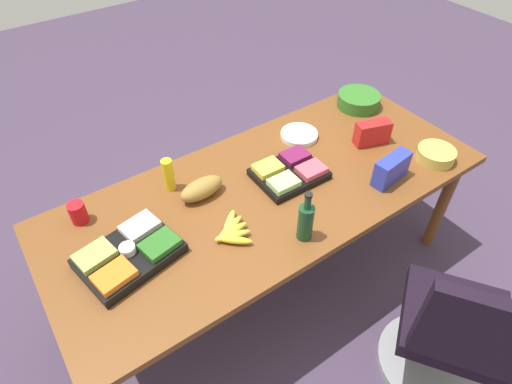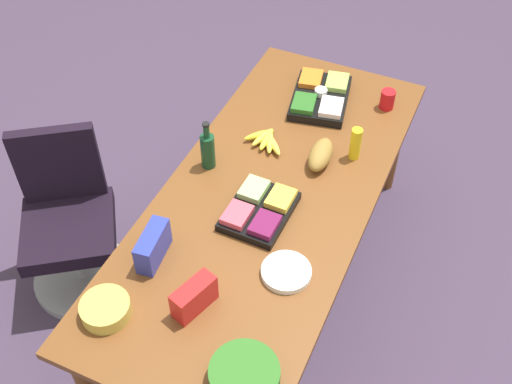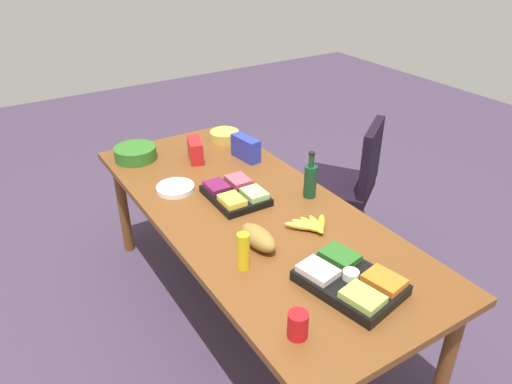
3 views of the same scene
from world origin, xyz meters
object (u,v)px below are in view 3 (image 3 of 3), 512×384
object	(u,v)px
office_chair	(343,197)
chip_bowl	(225,136)
red_solo_cup	(298,325)
bread_loaf	(258,238)
chip_bag_blue	(246,148)
paper_plate_stack	(175,188)
conference_table	(250,220)
banana_bunch	(311,225)
salad_bowl	(135,153)
chip_bag_red	(195,150)
fruit_platter	(235,194)
mustard_bottle	(243,251)
wine_bottle	(310,180)
veggie_tray	(350,281)

from	to	relation	value
office_chair	chip_bowl	size ratio (longest dim) A/B	4.61
red_solo_cup	bread_loaf	distance (m)	0.60
chip_bag_blue	paper_plate_stack	world-z (taller)	chip_bag_blue
conference_table	banana_bunch	world-z (taller)	banana_bunch
banana_bunch	chip_bowl	bearing A→B (deg)	-8.39
chip_bowl	conference_table	bearing A→B (deg)	159.29
conference_table	red_solo_cup	xyz separation A→B (m)	(-0.88, 0.33, 0.13)
salad_bowl	paper_plate_stack	distance (m)	0.53
chip_bag_red	paper_plate_stack	xyz separation A→B (m)	(-0.31, 0.28, -0.05)
conference_table	salad_bowl	xyz separation A→B (m)	(0.93, 0.31, 0.12)
fruit_platter	banana_bunch	distance (m)	0.50
mustard_bottle	wine_bottle	bearing A→B (deg)	-61.22
veggie_tray	wine_bottle	size ratio (longest dim) A/B	1.71
office_chair	banana_bunch	bearing A→B (deg)	128.43
veggie_tray	chip_bowl	world-z (taller)	veggie_tray
fruit_platter	salad_bowl	distance (m)	0.85
fruit_platter	bread_loaf	xyz separation A→B (m)	(-0.45, 0.14, 0.02)
paper_plate_stack	bread_loaf	xyz separation A→B (m)	(-0.72, -0.11, 0.04)
chip_bag_blue	bread_loaf	size ratio (longest dim) A/B	0.92
wine_bottle	paper_plate_stack	distance (m)	0.78
paper_plate_stack	mustard_bottle	distance (m)	0.83
chip_bag_blue	mustard_bottle	world-z (taller)	mustard_bottle
chip_bag_blue	paper_plate_stack	size ratio (longest dim) A/B	1.00
conference_table	fruit_platter	world-z (taller)	fruit_platter
office_chair	salad_bowl	size ratio (longest dim) A/B	3.53
fruit_platter	veggie_tray	xyz separation A→B (m)	(-0.92, -0.03, 0.00)
conference_table	salad_bowl	world-z (taller)	salad_bowl
banana_bunch	mustard_bottle	distance (m)	0.46
chip_bowl	salad_bowl	bearing A→B (deg)	86.45
office_chair	banana_bunch	distance (m)	1.17
wine_bottle	mustard_bottle	size ratio (longest dim) A/B	1.51
office_chair	chip_bowl	world-z (taller)	office_chair
office_chair	wine_bottle	size ratio (longest dim) A/B	3.47
paper_plate_stack	office_chair	bearing A→B (deg)	-92.92
wine_bottle	mustard_bottle	distance (m)	0.74
red_solo_cup	salad_bowl	world-z (taller)	red_solo_cup
fruit_platter	banana_bunch	xyz separation A→B (m)	(-0.47, -0.17, -0.01)
wine_bottle	banana_bunch	bearing A→B (deg)	143.48
paper_plate_stack	bread_loaf	world-z (taller)	bread_loaf
chip_bag_blue	office_chair	bearing A→B (deg)	-107.08
veggie_tray	salad_bowl	world-z (taller)	same
mustard_bottle	paper_plate_stack	bearing A→B (deg)	-2.44
red_solo_cup	fruit_platter	size ratio (longest dim) A/B	0.30
chip_bag_blue	banana_bunch	xyz separation A→B (m)	(-0.89, 0.15, -0.05)
veggie_tray	banana_bunch	size ratio (longest dim) A/B	1.94
red_solo_cup	mustard_bottle	bearing A→B (deg)	-4.87
conference_table	mustard_bottle	bearing A→B (deg)	145.10
conference_table	salad_bowl	size ratio (longest dim) A/B	8.61
banana_bunch	mustard_bottle	bearing A→B (deg)	100.99
fruit_platter	conference_table	bearing A→B (deg)	-174.74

